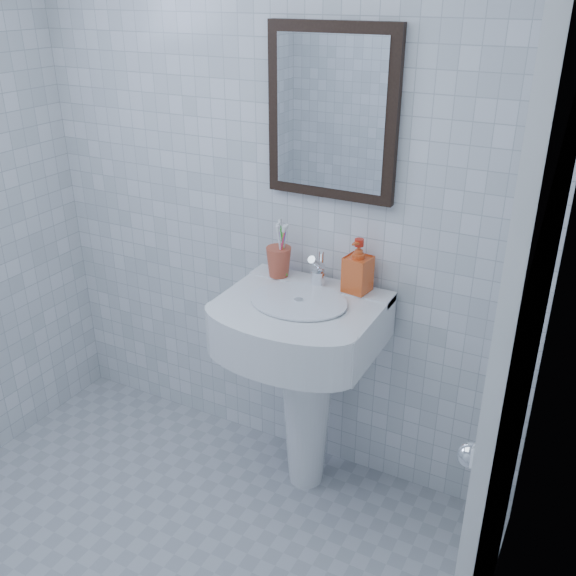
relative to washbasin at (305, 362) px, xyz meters
The scene contains 10 objects.
wall_back 0.72m from the washbasin, 140.55° to the left, with size 2.20×0.02×2.50m, color white.
wall_right 1.45m from the washbasin, 49.56° to the right, with size 0.02×2.40×2.50m, color white.
washbasin is the anchor object (origin of this frame).
faucet 0.37m from the washbasin, 90.00° to the left, with size 0.06×0.13×0.14m.
toothbrush_cup 0.41m from the washbasin, 147.11° to the left, with size 0.10×0.10×0.12m, color #B44830, non-canonical shape.
soap_dispenser 0.45m from the washbasin, 39.67° to the left, with size 0.09×0.10×0.21m, color red.
wall_mirror 0.96m from the washbasin, 90.00° to the left, with size 0.50×0.04×0.62m.
bathroom_door 1.01m from the washbasin, 28.03° to the right, with size 0.04×0.80×2.00m, color white.
towel_ring 0.96m from the washbasin, 20.05° to the right, with size 0.18×0.18×0.01m, color silver.
hand_towel 0.87m from the washbasin, 20.52° to the right, with size 0.03×0.16×0.38m, color beige.
Camera 1 is at (1.21, -0.97, 1.97)m, focal length 40.00 mm.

